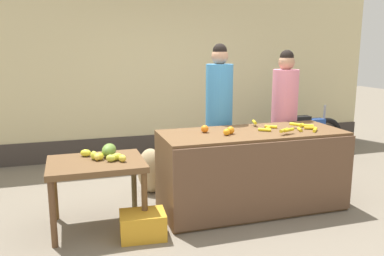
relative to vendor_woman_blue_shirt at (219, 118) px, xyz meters
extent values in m
plane|color=#756B5B|center=(-0.24, -0.66, -0.96)|extent=(24.00, 24.00, 0.00)
cube|color=beige|center=(-0.24, 2.06, 0.56)|extent=(7.91, 0.20, 3.04)
cube|color=#3F3833|center=(-0.24, 1.95, -0.78)|extent=(7.91, 0.04, 0.36)
cube|color=brown|center=(0.15, -0.66, -0.50)|extent=(2.09, 0.82, 0.91)
cube|color=brown|center=(0.15, -1.09, -0.50)|extent=(2.09, 0.03, 0.85)
cube|color=brown|center=(-1.59, -0.66, -0.27)|extent=(0.96, 0.75, 0.06)
cylinder|color=brown|center=(-2.02, -0.99, -0.63)|extent=(0.06, 0.06, 0.65)
cylinder|color=brown|center=(-1.16, -0.99, -0.63)|extent=(0.06, 0.06, 0.65)
cylinder|color=brown|center=(-2.02, -0.34, -0.63)|extent=(0.06, 0.06, 0.65)
cylinder|color=brown|center=(-1.16, -0.34, -0.63)|extent=(0.06, 0.06, 0.65)
cylinder|color=gold|center=(0.83, -0.60, -0.03)|extent=(0.12, 0.12, 0.04)
cylinder|color=yellow|center=(0.83, -0.88, -0.03)|extent=(0.13, 0.14, 0.04)
cylinder|color=yellow|center=(0.44, -0.56, -0.03)|extent=(0.14, 0.12, 0.04)
cylinder|color=gold|center=(0.83, -0.77, -0.03)|extent=(0.13, 0.09, 0.04)
cylinder|color=yellow|center=(0.88, -0.65, -0.03)|extent=(0.14, 0.11, 0.04)
cylinder|color=yellow|center=(0.33, -0.67, -0.03)|extent=(0.13, 0.13, 0.04)
cylinder|color=gold|center=(0.28, -0.71, -0.03)|extent=(0.14, 0.11, 0.04)
cylinder|color=gold|center=(0.67, -0.81, -0.03)|extent=(0.07, 0.13, 0.04)
cylinder|color=gold|center=(0.46, -0.92, 0.00)|extent=(0.15, 0.09, 0.04)
cylinder|color=gold|center=(0.40, -0.92, 0.00)|extent=(0.15, 0.11, 0.04)
cylinder|color=gold|center=(0.31, -0.39, 0.00)|extent=(0.07, 0.14, 0.04)
cylinder|color=yellow|center=(0.70, -0.66, 0.00)|extent=(0.11, 0.13, 0.04)
sphere|color=orange|center=(-0.21, -0.78, -0.01)|extent=(0.07, 0.07, 0.07)
sphere|color=orange|center=(-0.14, -0.72, 0.00)|extent=(0.08, 0.08, 0.08)
sphere|color=orange|center=(-0.39, -0.56, 0.00)|extent=(0.09, 0.09, 0.09)
ellipsoid|color=#D1D944|center=(-1.45, -0.73, -0.21)|extent=(0.11, 0.10, 0.07)
ellipsoid|color=yellow|center=(-1.34, -0.77, -0.21)|extent=(0.10, 0.12, 0.07)
ellipsoid|color=yellow|center=(-1.60, -0.60, -0.20)|extent=(0.08, 0.11, 0.09)
ellipsoid|color=yellow|center=(-1.57, -0.65, -0.20)|extent=(0.08, 0.11, 0.08)
ellipsoid|color=yellow|center=(-1.55, -0.64, -0.20)|extent=(0.10, 0.11, 0.08)
ellipsoid|color=yellow|center=(-1.68, -0.45, -0.21)|extent=(0.14, 0.12, 0.08)
ellipsoid|color=yellow|center=(-1.39, -0.71, -0.21)|extent=(0.13, 0.10, 0.08)
ellipsoid|color=olive|center=(-1.44, -0.54, -0.17)|extent=(0.22, 0.26, 0.14)
cylinder|color=#33333D|center=(0.00, 0.00, -0.59)|extent=(0.29, 0.29, 0.74)
cylinder|color=#3F8CCC|center=(0.00, 0.00, 0.23)|extent=(0.34, 0.34, 0.90)
sphere|color=tan|center=(0.00, 0.00, 0.78)|extent=(0.21, 0.21, 0.21)
sphere|color=black|center=(0.00, 0.00, 0.85)|extent=(0.18, 0.18, 0.18)
cylinder|color=#33333D|center=(0.91, -0.05, -0.61)|extent=(0.29, 0.29, 0.70)
cylinder|color=pink|center=(0.91, -0.05, 0.18)|extent=(0.34, 0.34, 0.86)
sphere|color=tan|center=(0.91, -0.05, 0.70)|extent=(0.21, 0.21, 0.21)
sphere|color=black|center=(0.91, -0.05, 0.77)|extent=(0.18, 0.18, 0.18)
torus|color=black|center=(2.43, 1.10, -0.63)|extent=(0.65, 0.09, 0.65)
torus|color=black|center=(1.48, 1.10, -0.63)|extent=(0.65, 0.09, 0.65)
cube|color=navy|center=(1.95, 1.10, -0.45)|extent=(0.80, 0.18, 0.28)
cube|color=black|center=(1.85, 1.10, -0.29)|extent=(0.44, 0.16, 0.08)
cylinder|color=gray|center=(2.38, 1.10, -0.28)|extent=(0.04, 0.04, 0.40)
cube|color=gold|center=(-1.19, -1.04, -0.83)|extent=(0.47, 0.36, 0.26)
ellipsoid|color=tan|center=(-0.86, 0.17, -0.67)|extent=(0.47, 0.47, 0.58)
camera|label=1|loc=(-1.82, -4.68, 0.89)|focal=37.35mm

